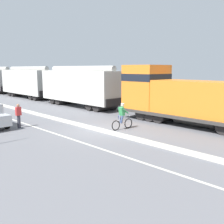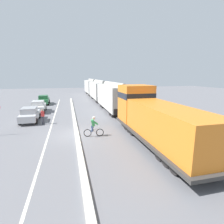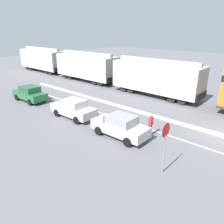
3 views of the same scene
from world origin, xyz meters
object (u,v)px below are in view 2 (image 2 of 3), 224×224
Objects in this scene: hopper_car_lead at (113,97)px; parked_car_silver at (30,115)px; pedestrian_by_cars at (43,117)px; parked_car_green at (44,100)px; hopper_car_trailing at (92,87)px; hopper_car_middle at (99,90)px; cyclist at (93,127)px; locomotive at (152,118)px; parked_car_white at (38,106)px.

parked_car_silver is at bearing -161.46° from hopper_car_lead.
hopper_car_lead reaches higher than pedestrian_by_cars.
pedestrian_by_cars is at bearing -83.58° from parked_car_green.
hopper_car_lead is at bearing 18.54° from parked_car_silver.
hopper_car_trailing reaches higher than pedestrian_by_cars.
hopper_car_middle reaches higher than cyclist.
parked_car_green is at bearing -126.45° from hopper_car_trailing.
parked_car_green is at bearing 108.12° from cyclist.
hopper_car_middle is at bearing 90.00° from hopper_car_lead.
hopper_car_middle is 2.49× the size of parked_car_green.
hopper_car_trailing reaches higher than parked_car_silver.
locomotive is at bearing -63.21° from parked_car_green.
cyclist is at bearing -97.48° from hopper_car_trailing.
pedestrian_by_cars is (-9.04, -28.28, -1.23)m from hopper_car_trailing.
cyclist reaches higher than parked_car_white.
parked_car_green is at bearing -165.43° from hopper_car_middle.
parked_car_silver is (-10.60, -15.15, -1.26)m from hopper_car_middle.
pedestrian_by_cars is at bearing -150.65° from hopper_car_lead.
parked_car_white is (-10.47, -21.43, -1.26)m from hopper_car_trailing.
hopper_car_trailing is 28.80m from parked_car_silver.
locomotive is 13.68m from parked_car_silver.
parked_car_silver is at bearing -124.96° from hopper_car_middle.
locomotive is at bearing -90.00° from hopper_car_trailing.
hopper_car_trailing is at bearing 53.55° from parked_car_green.
locomotive is 2.73× the size of parked_car_green.
hopper_car_middle reaches higher than parked_car_green.
hopper_car_trailing is 2.50× the size of parked_car_silver.
hopper_car_lead is 23.20m from hopper_car_trailing.
pedestrian_by_cars is at bearing 132.47° from cyclist.
locomotive reaches higher than hopper_car_lead.
hopper_car_lead is (0.00, 12.16, 0.28)m from locomotive.
hopper_car_middle reaches higher than pedestrian_by_cars.
locomotive is 23.76m from hopper_car_middle.
hopper_car_lead is 13.86m from parked_car_green.
cyclist reaches higher than parked_car_green.
cyclist is at bearing -113.32° from hopper_car_lead.
hopper_car_trailing reaches higher than parked_car_green.
hopper_car_lead is 1.00× the size of hopper_car_middle.
parked_car_silver is 9.07m from cyclist.
hopper_car_middle and hopper_car_trailing have the same top height.
parked_car_green is (-10.60, -14.36, -1.26)m from hopper_car_trailing.
parked_car_silver and parked_car_white have the same top height.
parked_car_green is (-0.01, 12.40, 0.00)m from parked_car_silver.
locomotive is 2.73× the size of parked_car_white.
locomotive reaches higher than hopper_car_middle.
parked_car_white and pedestrian_by_cars have the same top height.
locomotive reaches higher than parked_car_green.
parked_car_green is at bearing 116.79° from locomotive.
cyclist is (6.22, -19.01, 0.00)m from parked_car_green.
parked_car_silver is at bearing 133.23° from cyclist.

